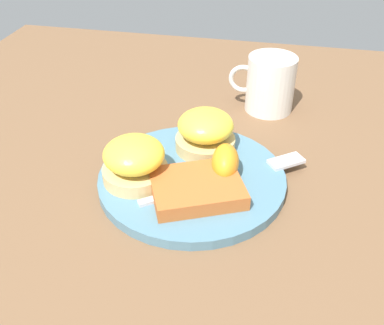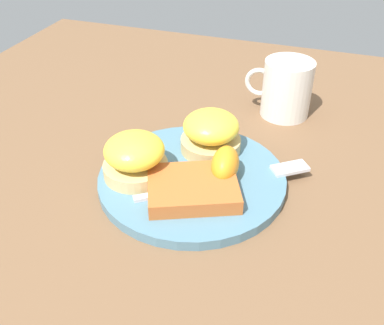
% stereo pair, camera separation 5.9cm
% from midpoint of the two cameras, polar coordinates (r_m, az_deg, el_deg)
% --- Properties ---
extents(ground_plane, '(1.10, 1.10, 0.00)m').
position_cam_midpoint_polar(ground_plane, '(0.61, -2.77, -2.69)').
color(ground_plane, brown).
extents(plate, '(0.25, 0.25, 0.01)m').
position_cam_midpoint_polar(plate, '(0.61, -2.79, -2.17)').
color(plate, slate).
rests_on(plate, ground_plane).
extents(sandwich_benedict_left, '(0.09, 0.09, 0.06)m').
position_cam_midpoint_polar(sandwich_benedict_left, '(0.64, -0.93, 3.89)').
color(sandwich_benedict_left, tan).
rests_on(sandwich_benedict_left, plate).
extents(sandwich_benedict_right, '(0.09, 0.09, 0.06)m').
position_cam_midpoint_polar(sandwich_benedict_right, '(0.59, -10.19, 0.11)').
color(sandwich_benedict_right, tan).
rests_on(sandwich_benedict_right, plate).
extents(hashbrown_patty, '(0.14, 0.13, 0.02)m').
position_cam_midpoint_polar(hashbrown_patty, '(0.57, -2.38, -3.34)').
color(hashbrown_patty, '#B15927').
rests_on(hashbrown_patty, plate).
extents(orange_wedge, '(0.04, 0.06, 0.04)m').
position_cam_midpoint_polar(orange_wedge, '(0.59, 1.40, -0.03)').
color(orange_wedge, orange).
rests_on(orange_wedge, plate).
extents(fork, '(0.20, 0.16, 0.00)m').
position_cam_midpoint_polar(fork, '(0.60, 2.88, -1.79)').
color(fork, silver).
rests_on(fork, plate).
extents(cup, '(0.11, 0.08, 0.09)m').
position_cam_midpoint_polar(cup, '(0.77, 7.66, 9.82)').
color(cup, silver).
rests_on(cup, ground_plane).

